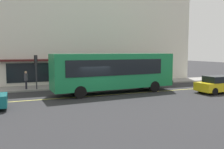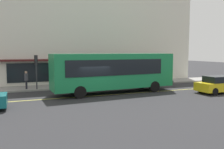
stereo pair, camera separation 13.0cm
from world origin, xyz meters
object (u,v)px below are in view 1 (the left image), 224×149
Objects in this scene: traffic_light at (36,64)px; pedestrian_waiting at (26,78)px; car_yellow at (219,84)px; bus at (115,71)px.

traffic_light is 1.65m from pedestrian_waiting.
traffic_light is at bearing 154.98° from car_yellow.
pedestrian_waiting is (-7.37, 4.01, -0.81)m from bus.
car_yellow is 17.75m from pedestrian_waiting.
bus is 7.52m from traffic_light.
bus is at bearing -30.60° from traffic_light.
bus reaches higher than car_yellow.
bus is at bearing 159.44° from car_yellow.
car_yellow is (8.80, -3.30, -1.24)m from bus.
pedestrian_waiting reaches higher than car_yellow.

